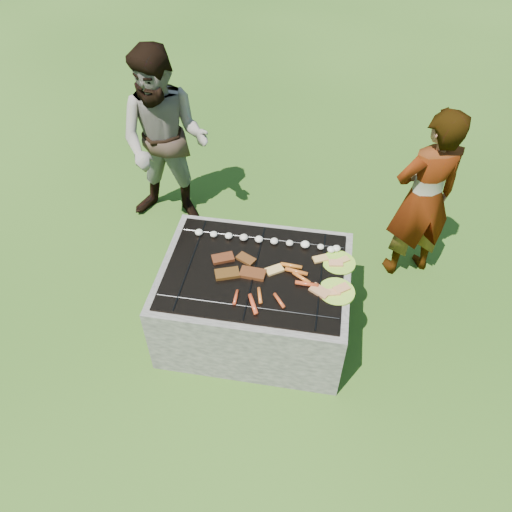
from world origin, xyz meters
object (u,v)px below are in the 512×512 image
(cook, at_px, (424,198))
(bystander, at_px, (165,142))
(plate_far, at_px, (339,263))
(plate_near, at_px, (337,291))
(fire_pit, at_px, (255,301))

(cook, xyz_separation_m, bystander, (-2.11, 0.33, 0.06))
(plate_far, height_order, bystander, bystander)
(plate_near, relative_size, bystander, 0.18)
(bystander, bearing_deg, plate_near, -38.29)
(plate_near, relative_size, cook, 0.19)
(fire_pit, xyz_separation_m, bystander, (-0.96, 1.16, 0.52))
(fire_pit, distance_m, bystander, 1.59)
(fire_pit, xyz_separation_m, cook, (1.15, 0.83, 0.46))
(plate_far, xyz_separation_m, cook, (0.59, 0.66, 0.13))
(plate_near, bearing_deg, plate_far, 90.45)
(fire_pit, bearing_deg, plate_far, 16.94)
(fire_pit, distance_m, plate_far, 0.67)
(plate_far, distance_m, cook, 0.89)
(cook, bearing_deg, fire_pit, 11.98)
(fire_pit, height_order, cook, cook)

